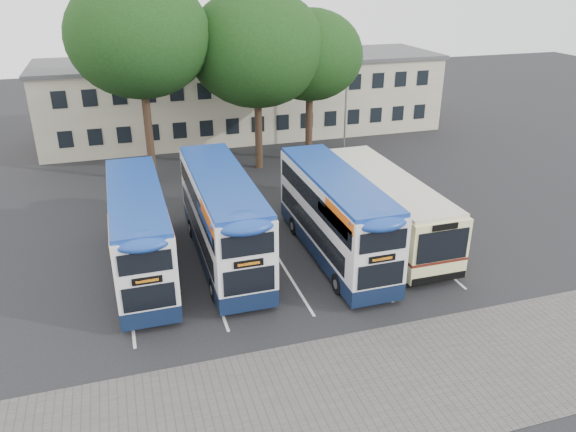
{
  "coord_description": "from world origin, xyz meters",
  "views": [
    {
      "loc": [
        -10.37,
        -18.23,
        12.83
      ],
      "look_at": [
        -3.15,
        5.0,
        2.0
      ],
      "focal_mm": 35.0,
      "sensor_mm": 36.0,
      "label": 1
    }
  ],
  "objects_px": {
    "bus_single": "(384,202)",
    "lamp_post": "(347,83)",
    "tree_left": "(139,36)",
    "bus_dd_mid": "(223,214)",
    "tree_right": "(310,55)",
    "tree_mid": "(257,48)",
    "bus_dd_left": "(139,229)",
    "bus_dd_right": "(335,212)"
  },
  "relations": [
    {
      "from": "tree_mid",
      "to": "tree_right",
      "type": "relative_size",
      "value": 1.13
    },
    {
      "from": "lamp_post",
      "to": "tree_left",
      "type": "relative_size",
      "value": 0.71
    },
    {
      "from": "tree_mid",
      "to": "bus_single",
      "type": "distance_m",
      "value": 14.25
    },
    {
      "from": "tree_right",
      "to": "bus_dd_mid",
      "type": "distance_m",
      "value": 16.49
    },
    {
      "from": "tree_left",
      "to": "bus_single",
      "type": "xyz_separation_m",
      "value": [
        10.66,
        -11.75,
        -7.23
      ]
    },
    {
      "from": "tree_left",
      "to": "tree_right",
      "type": "relative_size",
      "value": 1.22
    },
    {
      "from": "tree_right",
      "to": "bus_single",
      "type": "xyz_separation_m",
      "value": [
        -0.43,
        -12.84,
        -5.55
      ]
    },
    {
      "from": "tree_mid",
      "to": "tree_left",
      "type": "bearing_deg",
      "value": -175.08
    },
    {
      "from": "bus_dd_left",
      "to": "bus_single",
      "type": "relative_size",
      "value": 0.89
    },
    {
      "from": "bus_dd_left",
      "to": "tree_mid",
      "type": "bearing_deg",
      "value": 55.47
    },
    {
      "from": "lamp_post",
      "to": "bus_dd_left",
      "type": "height_order",
      "value": "lamp_post"
    },
    {
      "from": "bus_dd_mid",
      "to": "tree_right",
      "type": "bearing_deg",
      "value": 56.03
    },
    {
      "from": "lamp_post",
      "to": "tree_left",
      "type": "xyz_separation_m",
      "value": [
        -14.54,
        -2.71,
        3.99
      ]
    },
    {
      "from": "lamp_post",
      "to": "tree_right",
      "type": "xyz_separation_m",
      "value": [
        -3.45,
        -1.62,
        2.31
      ]
    },
    {
      "from": "bus_dd_left",
      "to": "bus_single",
      "type": "distance_m",
      "value": 12.15
    },
    {
      "from": "tree_right",
      "to": "bus_dd_left",
      "type": "distance_m",
      "value": 18.95
    },
    {
      "from": "bus_single",
      "to": "lamp_post",
      "type": "bearing_deg",
      "value": 74.98
    },
    {
      "from": "lamp_post",
      "to": "tree_right",
      "type": "bearing_deg",
      "value": -154.88
    },
    {
      "from": "lamp_post",
      "to": "bus_dd_right",
      "type": "bearing_deg",
      "value": -114.22
    },
    {
      "from": "tree_left",
      "to": "bus_dd_mid",
      "type": "height_order",
      "value": "tree_left"
    },
    {
      "from": "tree_right",
      "to": "tree_left",
      "type": "bearing_deg",
      "value": -174.38
    },
    {
      "from": "bus_dd_left",
      "to": "bus_dd_right",
      "type": "distance_m",
      "value": 8.96
    },
    {
      "from": "tree_mid",
      "to": "lamp_post",
      "type": "bearing_deg",
      "value": 16.03
    },
    {
      "from": "tree_left",
      "to": "bus_dd_mid",
      "type": "bearing_deg",
      "value": -79.03
    },
    {
      "from": "lamp_post",
      "to": "tree_right",
      "type": "height_order",
      "value": "tree_right"
    },
    {
      "from": "tree_right",
      "to": "bus_single",
      "type": "distance_m",
      "value": 14.0
    },
    {
      "from": "tree_left",
      "to": "bus_dd_left",
      "type": "distance_m",
      "value": 14.0
    },
    {
      "from": "tree_right",
      "to": "bus_dd_left",
      "type": "bearing_deg",
      "value": -133.57
    },
    {
      "from": "bus_dd_left",
      "to": "bus_single",
      "type": "bearing_deg",
      "value": 1.74
    },
    {
      "from": "lamp_post",
      "to": "bus_single",
      "type": "bearing_deg",
      "value": -105.02
    },
    {
      "from": "tree_left",
      "to": "tree_right",
      "type": "bearing_deg",
      "value": 5.62
    },
    {
      "from": "bus_dd_mid",
      "to": "bus_single",
      "type": "xyz_separation_m",
      "value": [
        8.35,
        0.18,
        -0.5
      ]
    },
    {
      "from": "tree_right",
      "to": "bus_dd_left",
      "type": "relative_size",
      "value": 1.08
    },
    {
      "from": "tree_left",
      "to": "bus_dd_left",
      "type": "bearing_deg",
      "value": -96.97
    },
    {
      "from": "tree_left",
      "to": "bus_dd_right",
      "type": "xyz_separation_m",
      "value": [
        7.42,
        -13.12,
        -6.79
      ]
    },
    {
      "from": "lamp_post",
      "to": "bus_single",
      "type": "distance_m",
      "value": 15.32
    },
    {
      "from": "tree_left",
      "to": "tree_mid",
      "type": "xyz_separation_m",
      "value": [
        7.29,
        0.63,
        -1.04
      ]
    },
    {
      "from": "tree_mid",
      "to": "tree_right",
      "type": "bearing_deg",
      "value": 6.97
    },
    {
      "from": "bus_dd_left",
      "to": "bus_dd_right",
      "type": "bearing_deg",
      "value": -6.37
    },
    {
      "from": "tree_right",
      "to": "bus_dd_mid",
      "type": "height_order",
      "value": "tree_right"
    },
    {
      "from": "tree_left",
      "to": "bus_single",
      "type": "bearing_deg",
      "value": -47.79
    },
    {
      "from": "tree_left",
      "to": "bus_dd_left",
      "type": "xyz_separation_m",
      "value": [
        -1.48,
        -12.12,
        -6.85
      ]
    }
  ]
}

